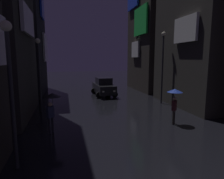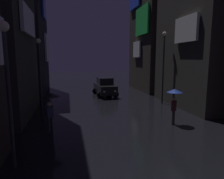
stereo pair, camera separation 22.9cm
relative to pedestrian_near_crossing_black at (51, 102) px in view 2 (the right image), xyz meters
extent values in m
cube|color=white|center=(-1.42, 3.19, 4.56)|extent=(0.20, 3.66, 1.65)
cube|color=black|center=(-3.57, 13.25, 4.79)|extent=(4.00, 8.32, 12.92)
cube|color=white|center=(-1.42, 15.00, 3.48)|extent=(0.20, 4.02, 3.17)
cube|color=#264CF9|center=(-1.42, 13.32, 7.72)|extent=(0.20, 2.68, 2.28)
cube|color=#33302D|center=(11.43, 3.95, 6.44)|extent=(4.00, 7.71, 16.21)
cube|color=white|center=(9.28, 2.54, 4.31)|extent=(0.20, 2.69, 1.82)
cube|color=#2D2826|center=(11.43, 12.80, 7.00)|extent=(4.00, 7.43, 17.34)
cube|color=white|center=(9.28, 12.93, 3.33)|extent=(0.20, 2.27, 1.88)
cube|color=#26E54C|center=(9.28, 11.39, 6.43)|extent=(0.20, 3.71, 3.07)
cube|color=#264CF9|center=(9.28, 14.17, 9.37)|extent=(0.20, 3.57, 1.94)
cylinder|color=#2D2D38|center=(-0.16, -0.14, -1.24)|extent=(0.12, 0.12, 0.85)
cylinder|color=#2D2D38|center=(-0.01, -0.05, -1.24)|extent=(0.12, 0.12, 0.85)
cube|color=#333859|center=(-0.09, -0.09, -0.52)|extent=(0.40, 0.36, 0.60)
sphere|color=beige|center=(-0.09, -0.09, -0.11)|extent=(0.22, 0.22, 0.22)
cylinder|color=#333859|center=(0.04, 0.04, -0.47)|extent=(0.09, 0.09, 0.50)
cylinder|color=slate|center=(0.04, 0.04, -0.13)|extent=(0.02, 0.02, 0.77)
cone|color=black|center=(0.04, 0.04, 0.35)|extent=(0.90, 0.90, 0.20)
cylinder|color=#38332D|center=(6.92, -0.34, -1.24)|extent=(0.12, 0.12, 0.85)
cylinder|color=#38332D|center=(7.05, -0.21, -1.24)|extent=(0.12, 0.12, 0.85)
cube|color=#4C1E23|center=(6.98, -0.28, -0.52)|extent=(0.40, 0.39, 0.60)
sphere|color=tan|center=(6.98, -0.28, -0.11)|extent=(0.22, 0.22, 0.22)
cylinder|color=#4C1E23|center=(7.08, -0.12, -0.47)|extent=(0.09, 0.09, 0.50)
cylinder|color=slate|center=(7.08, -0.12, -0.13)|extent=(0.02, 0.02, 0.77)
cone|color=#263FB2|center=(7.08, -0.12, 0.35)|extent=(0.90, 0.90, 0.20)
cube|color=black|center=(4.70, 9.92, -0.90)|extent=(1.89, 4.17, 0.90)
cube|color=black|center=(4.70, 9.92, -0.10)|extent=(1.53, 1.91, 0.70)
cylinder|color=black|center=(5.57, 8.63, -1.35)|extent=(0.65, 0.25, 0.64)
cylinder|color=black|center=(3.96, 8.55, -1.35)|extent=(0.65, 0.25, 0.64)
cylinder|color=black|center=(5.45, 11.29, -1.35)|extent=(0.65, 0.25, 0.64)
cylinder|color=black|center=(3.83, 11.22, -1.35)|extent=(0.65, 0.25, 0.64)
cube|color=white|center=(5.35, 7.88, -0.90)|extent=(0.20, 0.07, 0.14)
cube|color=white|center=(4.25, 7.83, -0.90)|extent=(0.20, 0.07, 0.14)
cylinder|color=#2D2D33|center=(-1.07, 4.65, 0.82)|extent=(0.14, 0.14, 4.97)
sphere|color=#F9EFCC|center=(-1.07, 4.65, 3.48)|extent=(0.36, 0.36, 0.36)
cylinder|color=#2D2D33|center=(-1.07, -3.38, 0.72)|extent=(0.14, 0.14, 4.77)
sphere|color=#F9EFCC|center=(-1.07, -3.38, 3.28)|extent=(0.36, 0.36, 0.36)
cylinder|color=#2D2D33|center=(8.93, 5.11, 1.21)|extent=(0.14, 0.14, 5.77)
sphere|color=#F9EFCC|center=(8.93, 5.11, 4.28)|extent=(0.36, 0.36, 0.36)
camera|label=1|loc=(0.71, -10.66, 2.25)|focal=32.00mm
camera|label=2|loc=(0.94, -10.71, 2.25)|focal=32.00mm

